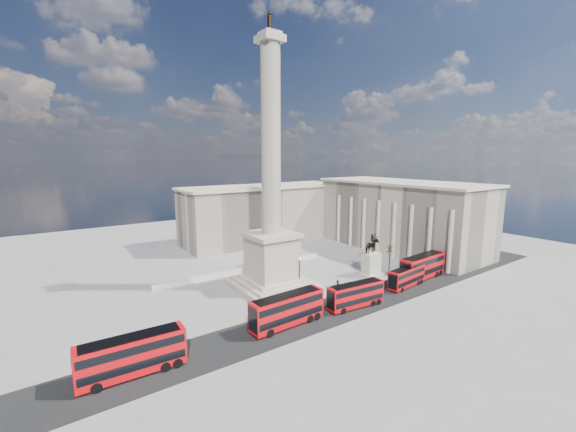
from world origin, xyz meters
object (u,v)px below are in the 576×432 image
(red_bus_c, at_px, (407,277))
(pedestrian_crossing, at_px, (338,283))
(red_bus_d, at_px, (423,266))
(pedestrian_walking, at_px, (400,275))
(red_bus_e, at_px, (133,355))
(equestrian_statue, at_px, (371,261))
(nelsons_column, at_px, (271,222))
(victorian_lamp, at_px, (299,271))
(pedestrian_standing, at_px, (417,264))
(red_bus_a, at_px, (288,309))
(red_bus_b, at_px, (356,295))

(red_bus_c, xyz_separation_m, pedestrian_crossing, (-11.37, 7.30, -1.21))
(red_bus_d, height_order, pedestrian_walking, red_bus_d)
(red_bus_e, xyz_separation_m, equestrian_statue, (49.22, 8.33, 0.71))
(nelsons_column, xyz_separation_m, red_bus_e, (-28.32, -14.88, -10.40))
(victorian_lamp, bearing_deg, pedestrian_standing, -9.06)
(red_bus_e, bearing_deg, equestrian_statue, 12.07)
(red_bus_a, xyz_separation_m, red_bus_c, (28.28, -0.03, -0.51))
(victorian_lamp, distance_m, equestrian_statue, 17.44)
(pedestrian_walking, bearing_deg, victorian_lamp, 158.38)
(red_bus_c, height_order, pedestrian_walking, red_bus_c)
(pedestrian_walking, bearing_deg, pedestrian_standing, 13.13)
(victorian_lamp, bearing_deg, nelsons_column, 131.33)
(pedestrian_walking, xyz_separation_m, pedestrian_standing, (9.64, 2.57, -0.14))
(red_bus_a, bearing_deg, red_bus_b, -7.09)
(equestrian_statue, bearing_deg, red_bus_d, -45.76)
(nelsons_column, relative_size, red_bus_d, 3.97)
(pedestrian_crossing, bearing_deg, red_bus_c, -141.05)
(equestrian_statue, bearing_deg, red_bus_e, -170.39)
(victorian_lamp, distance_m, pedestrian_standing, 30.60)
(equestrian_statue, bearing_deg, pedestrian_crossing, -173.47)
(red_bus_c, distance_m, pedestrian_crossing, 13.56)
(red_bus_d, distance_m, pedestrian_standing, 7.75)
(nelsons_column, xyz_separation_m, red_bus_b, (6.53, -16.20, -10.70))
(red_bus_a, height_order, equestrian_statue, equestrian_statue)
(red_bus_a, bearing_deg, red_bus_e, 177.47)
(red_bus_c, distance_m, pedestrian_standing, 13.65)
(red_bus_c, relative_size, red_bus_d, 0.78)
(pedestrian_walking, relative_size, pedestrian_standing, 1.18)
(nelsons_column, xyz_separation_m, red_bus_d, (28.17, -14.01, -10.28))
(red_bus_a, distance_m, red_bus_c, 28.28)
(victorian_lamp, relative_size, pedestrian_standing, 4.00)
(pedestrian_standing, bearing_deg, victorian_lamp, -27.41)
(red_bus_d, height_order, pedestrian_crossing, red_bus_d)
(nelsons_column, xyz_separation_m, victorian_lamp, (3.64, -4.13, -9.21))
(red_bus_b, xyz_separation_m, pedestrian_crossing, (3.70, 8.42, -1.38))
(red_bus_e, distance_m, equestrian_statue, 49.93)
(red_bus_a, bearing_deg, nelsons_column, 63.94)
(victorian_lamp, bearing_deg, red_bus_b, -76.51)
(red_bus_e, distance_m, victorian_lamp, 33.73)
(nelsons_column, relative_size, red_bus_b, 4.69)
(nelsons_column, height_order, equestrian_statue, nelsons_column)
(red_bus_c, bearing_deg, nelsons_column, 139.36)
(red_bus_d, relative_size, pedestrian_standing, 7.98)
(red_bus_b, bearing_deg, equestrian_statue, 39.18)
(pedestrian_walking, bearing_deg, red_bus_a, -175.23)
(pedestrian_walking, bearing_deg, equestrian_statue, 120.87)
(nelsons_column, height_order, pedestrian_standing, nelsons_column)
(pedestrian_walking, height_order, pedestrian_standing, pedestrian_walking)
(red_bus_e, relative_size, pedestrian_crossing, 7.13)
(red_bus_e, height_order, pedestrian_standing, red_bus_e)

